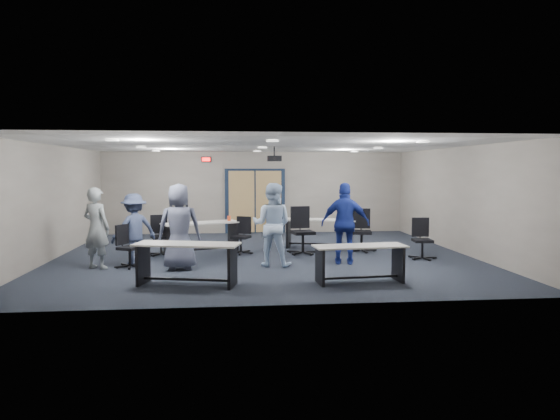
{
  "coord_description": "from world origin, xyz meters",
  "views": [
    {
      "loc": [
        -0.8,
        -12.14,
        2.13
      ],
      "look_at": [
        0.37,
        -0.3,
        1.16
      ],
      "focal_mm": 32.0,
      "sensor_mm": 36.0,
      "label": 1
    }
  ],
  "objects": [
    {
      "name": "person_lightblue",
      "position": [
        0.09,
        -1.28,
        0.92
      ],
      "size": [
        1.05,
        0.92,
        1.83
      ],
      "primitive_type": "imported",
      "rotation": [
        0.0,
        0.0,
        2.85
      ],
      "color": "#BBD6F8",
      "rests_on": "floor"
    },
    {
      "name": "floor",
      "position": [
        0.0,
        0.0,
        0.0
      ],
      "size": [
        10.0,
        10.0,
        0.0
      ],
      "primitive_type": "plane",
      "color": "black",
      "rests_on": "ground"
    },
    {
      "name": "chair_back_c",
      "position": [
        0.99,
        0.19,
        0.59
      ],
      "size": [
        0.85,
        0.85,
        1.19
      ],
      "primitive_type": null,
      "rotation": [
        0.0,
        0.0,
        0.16
      ],
      "color": "black",
      "rests_on": "floor"
    },
    {
      "name": "ceiling_projector",
      "position": [
        0.3,
        0.5,
        2.4
      ],
      "size": [
        0.35,
        0.32,
        0.37
      ],
      "color": "black",
      "rests_on": "ceiling"
    },
    {
      "name": "person_plaid",
      "position": [
        -1.89,
        -1.5,
        0.92
      ],
      "size": [
        0.95,
        0.67,
        1.83
      ],
      "primitive_type": "imported",
      "rotation": [
        0.0,
        0.0,
        3.24
      ],
      "color": "#4E536B",
      "rests_on": "floor"
    },
    {
      "name": "person_back",
      "position": [
        -2.98,
        -0.72,
        0.79
      ],
      "size": [
        1.18,
        1.06,
        1.59
      ],
      "primitive_type": "imported",
      "rotation": [
        0.0,
        0.0,
        3.73
      ],
      "color": "#3B476B",
      "rests_on": "floor"
    },
    {
      "name": "front_wall",
      "position": [
        0.0,
        -4.5,
        1.35
      ],
      "size": [
        10.0,
        0.04,
        2.7
      ],
      "primitive_type": "cube",
      "color": "slate",
      "rests_on": "floor"
    },
    {
      "name": "chair_loose_right",
      "position": [
        3.71,
        -0.83,
        0.49
      ],
      "size": [
        0.67,
        0.67,
        0.97
      ],
      "primitive_type": null,
      "rotation": [
        0.0,
        0.0,
        -0.1
      ],
      "color": "black",
      "rests_on": "floor"
    },
    {
      "name": "ceiling_can_lights",
      "position": [
        0.0,
        0.25,
        2.67
      ],
      "size": [
        6.24,
        5.74,
        0.02
      ],
      "primitive_type": null,
      "color": "white",
      "rests_on": "ceiling"
    },
    {
      "name": "exit_sign",
      "position": [
        -1.6,
        4.44,
        2.45
      ],
      "size": [
        0.32,
        0.07,
        0.18
      ],
      "color": "black",
      "rests_on": "back_wall"
    },
    {
      "name": "chair_back_b",
      "position": [
        -0.56,
        0.36,
        0.47
      ],
      "size": [
        0.78,
        0.78,
        0.93
      ],
      "primitive_type": null,
      "rotation": [
        0.0,
        0.0,
        -0.45
      ],
      "color": "black",
      "rests_on": "floor"
    },
    {
      "name": "right_wall",
      "position": [
        5.0,
        0.0,
        1.35
      ],
      "size": [
        0.04,
        9.0,
        2.7
      ],
      "primitive_type": "cube",
      "color": "slate",
      "rests_on": "floor"
    },
    {
      "name": "left_wall",
      "position": [
        -5.0,
        0.0,
        1.35
      ],
      "size": [
        0.04,
        9.0,
        2.7
      ],
      "primitive_type": "cube",
      "color": "slate",
      "rests_on": "floor"
    },
    {
      "name": "table_front_left",
      "position": [
        -1.61,
        -2.97,
        0.53
      ],
      "size": [
        2.01,
        1.06,
        0.78
      ],
      "rotation": [
        0.0,
        0.0,
        -0.23
      ],
      "color": "#BAB7B0",
      "rests_on": "floor"
    },
    {
      "name": "chair_back_a",
      "position": [
        -2.54,
        0.35,
        0.5
      ],
      "size": [
        0.8,
        0.8,
        0.99
      ],
      "primitive_type": null,
      "rotation": [
        0.0,
        0.0,
        0.35
      ],
      "color": "black",
      "rests_on": "floor"
    },
    {
      "name": "table_front_right",
      "position": [
        1.6,
        -3.07,
        0.48
      ],
      "size": [
        1.78,
        0.73,
        0.7
      ],
      "rotation": [
        0.0,
        0.0,
        0.09
      ],
      "color": "#BAB7B0",
      "rests_on": "floor"
    },
    {
      "name": "person_navy",
      "position": [
        1.75,
        -1.22,
        0.92
      ],
      "size": [
        1.14,
        0.67,
        1.83
      ],
      "primitive_type": "imported",
      "rotation": [
        0.0,
        0.0,
        2.92
      ],
      "color": "navy",
      "rests_on": "floor"
    },
    {
      "name": "table_back_right",
      "position": [
        1.59,
        1.1,
        0.53
      ],
      "size": [
        2.03,
        1.13,
        0.78
      ],
      "rotation": [
        0.0,
        0.0,
        -0.27
      ],
      "color": "#BAB7B0",
      "rests_on": "floor"
    },
    {
      "name": "table_back_left",
      "position": [
        -1.55,
        0.51,
        0.55
      ],
      "size": [
        2.05,
        1.37,
        1.09
      ],
      "rotation": [
        0.0,
        0.0,
        0.4
      ],
      "color": "#BAB7B0",
      "rests_on": "floor"
    },
    {
      "name": "chair_back_d",
      "position": [
        2.56,
        0.39,
        0.55
      ],
      "size": [
        0.82,
        0.82,
        1.1
      ],
      "primitive_type": null,
      "rotation": [
        0.0,
        0.0,
        -0.19
      ],
      "color": "black",
      "rests_on": "floor"
    },
    {
      "name": "chair_loose_left",
      "position": [
        -3.0,
        -1.17,
        0.47
      ],
      "size": [
        0.79,
        0.79,
        0.93
      ],
      "primitive_type": null,
      "rotation": [
        0.0,
        0.0,
        1.08
      ],
      "color": "black",
      "rests_on": "floor"
    },
    {
      "name": "person_gray",
      "position": [
        -3.67,
        -1.22,
        0.88
      ],
      "size": [
        0.76,
        0.66,
        1.75
      ],
      "primitive_type": "imported",
      "rotation": [
        0.0,
        0.0,
        2.68
      ],
      "color": "gray",
      "rests_on": "floor"
    },
    {
      "name": "back_wall",
      "position": [
        0.0,
        4.5,
        1.35
      ],
      "size": [
        10.0,
        0.04,
        2.7
      ],
      "primitive_type": "cube",
      "color": "slate",
      "rests_on": "floor"
    },
    {
      "name": "double_door",
      "position": [
        0.0,
        4.46,
        1.05
      ],
      "size": [
        2.0,
        0.07,
        2.2
      ],
      "color": "black",
      "rests_on": "back_wall"
    },
    {
      "name": "ceiling",
      "position": [
        0.0,
        0.0,
        2.7
      ],
      "size": [
        10.0,
        9.0,
        0.04
      ],
      "primitive_type": "cube",
      "color": "white",
      "rests_on": "back_wall"
    }
  ]
}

